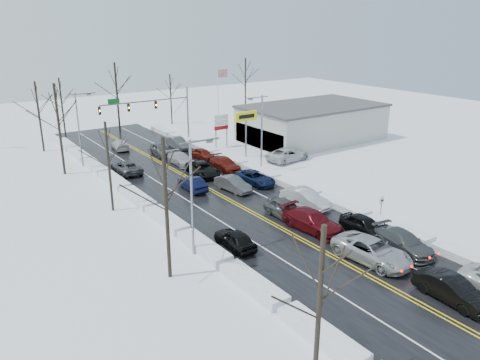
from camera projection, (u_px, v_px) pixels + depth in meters
ground at (253, 213)px, 43.54m from camera, size 160.00×160.00×0.00m
road_surface at (241, 206)px, 45.09m from camera, size 14.00×84.00×0.01m
snow_bank_left at (169, 225)px, 41.02m from camera, size 1.55×72.00×0.65m
snow_bank_right at (300, 191)px, 49.17m from camera, size 1.55×72.00×0.65m
traffic_signal_mast at (156, 108)px, 65.47m from camera, size 13.28×0.39×8.00m
tires_plus_sign at (246, 119)px, 60.05m from camera, size 3.20×0.34×6.00m
used_vehicles_sign at (221, 124)px, 65.27m from camera, size 2.20×0.22×4.65m
speed_limit_sign at (381, 204)px, 41.17m from camera, size 0.55×0.09×2.35m
flagpole at (219, 96)px, 73.18m from camera, size 1.87×1.20×10.00m
dealership_building at (312, 122)px, 69.59m from camera, size 20.40×12.40×5.30m
streetlight_ne at (260, 127)px, 54.08m from camera, size 3.20×0.25×9.00m
streetlight_sw at (194, 188)px, 34.26m from camera, size 3.20×0.25×9.00m
streetlight_nw at (80, 123)px, 56.10m from camera, size 3.20×0.25×9.00m
tree_left_a at (321, 283)px, 20.01m from camera, size 3.60×3.60×9.00m
tree_left_b at (165, 182)px, 30.44m from camera, size 4.00×4.00×10.00m
tree_left_c at (107, 149)px, 42.24m from camera, size 3.40×3.40×8.50m
tree_left_d at (57, 112)px, 52.34m from camera, size 4.20×4.20×10.50m
tree_left_e at (37, 103)px, 62.14m from camera, size 3.80×3.80×9.50m
tree_far_b at (61, 96)px, 70.29m from camera, size 3.60×3.60×9.00m
tree_far_c at (116, 84)px, 72.57m from camera, size 4.40×4.40×11.00m
tree_far_d at (170, 89)px, 79.67m from camera, size 3.40×3.40×8.50m
tree_far_e at (245, 75)px, 88.19m from camera, size 4.20×4.20×10.50m
queued_car_1 at (450, 300)px, 29.86m from camera, size 1.94×4.99×1.62m
queued_car_2 at (371, 261)px, 34.80m from camera, size 3.31×6.33×1.70m
queued_car_3 at (312, 230)px, 39.95m from camera, size 2.95×6.10×1.71m
queued_car_4 at (286, 218)px, 42.42m from camera, size 2.29×5.13×1.71m
queued_car_5 at (233, 191)px, 49.27m from camera, size 2.18×4.73×1.50m
queued_car_6 at (203, 175)px, 54.23m from camera, size 3.14×5.74×1.52m
queued_car_7 at (181, 164)px, 58.35m from camera, size 2.07×4.94×1.42m
queued_car_8 at (161, 155)px, 62.34m from camera, size 2.19×4.70×1.56m
queued_car_11 at (403, 251)px, 36.32m from camera, size 2.87×5.58×1.55m
queued_car_12 at (364, 233)px, 39.34m from camera, size 1.83×4.53×1.54m
queued_car_13 at (305, 206)px, 45.05m from camera, size 2.41×5.34×1.70m
queued_car_14 at (255, 184)px, 51.31m from camera, size 2.79×5.24×1.40m
queued_car_15 at (225, 170)px, 56.10m from camera, size 2.35×5.27×1.50m
queued_car_16 at (203, 159)px, 60.57m from camera, size 1.94×4.15×1.37m
queued_car_17 at (178, 148)px, 65.70m from camera, size 1.75×4.74×1.55m
oncoming_car_0 at (193, 190)px, 49.43m from camera, size 1.76×4.51×1.46m
oncoming_car_1 at (127, 173)px, 55.09m from camera, size 2.46×5.30×1.47m
oncoming_car_2 at (120, 149)px, 65.15m from camera, size 2.48×4.79×1.33m
oncoming_car_3 at (235, 247)px, 36.90m from camera, size 1.85×4.38×1.48m
parked_car_0 at (288, 161)px, 59.85m from camera, size 6.36×3.45×1.69m
parked_car_1 at (279, 148)px, 66.07m from camera, size 3.04×6.09×1.70m
parked_car_2 at (254, 145)px, 67.63m from camera, size 1.95×4.60×1.55m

